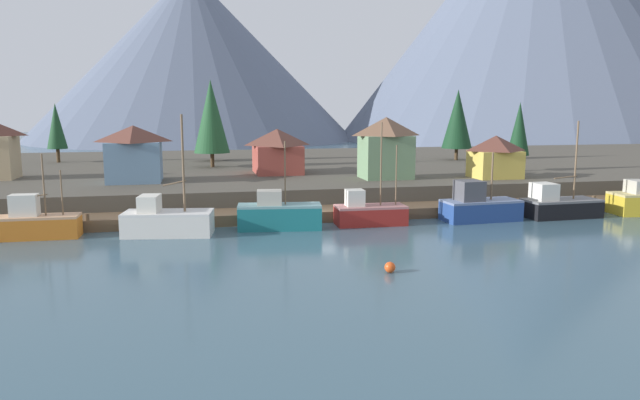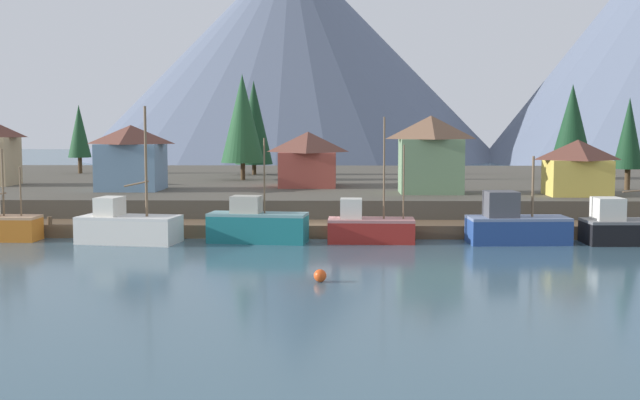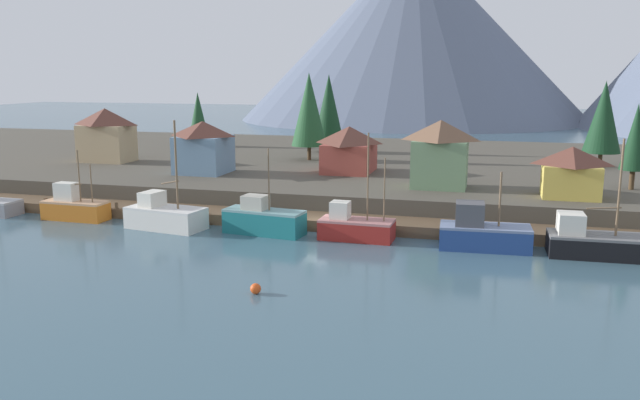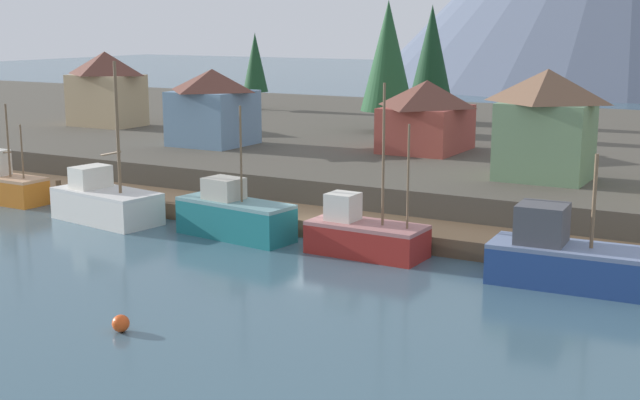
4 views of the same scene
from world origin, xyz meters
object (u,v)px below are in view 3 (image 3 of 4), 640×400
(house_yellow, at_px, (571,172))
(conifer_mid_right, at_px, (198,113))
(house_red, at_px, (349,149))
(fishing_boat_orange, at_px, (74,207))
(house_green, at_px, (440,153))
(conifer_near_right, at_px, (329,109))
(fishing_boat_red, at_px, (355,227))
(conifer_back_left, at_px, (636,137))
(fishing_boat_blue, at_px, (482,233))
(fishing_boat_black, at_px, (593,242))
(channel_buoy, at_px, (256,289))
(fishing_boat_teal, at_px, (263,220))
(house_blue, at_px, (203,147))
(house_tan, at_px, (106,135))
(conifer_mid_left, at_px, (309,109))
(conifer_near_left, at_px, (604,117))
(fishing_boat_white, at_px, (165,216))

(house_yellow, distance_m, conifer_mid_right, 60.48)
(house_red, height_order, house_yellow, house_red)
(fishing_boat_orange, bearing_deg, house_green, 22.22)
(conifer_near_right, distance_m, conifer_mid_right, 21.88)
(fishing_boat_orange, distance_m, house_green, 36.10)
(fishing_boat_red, xyz_separation_m, conifer_back_left, (24.34, 16.95, 6.63))
(fishing_boat_blue, height_order, conifer_near_right, conifer_near_right)
(fishing_boat_black, distance_m, conifer_mid_right, 67.64)
(conifer_mid_right, height_order, conifer_back_left, conifer_back_left)
(house_green, relative_size, channel_buoy, 9.71)
(fishing_boat_teal, xyz_separation_m, house_blue, (-13.14, 16.03, 4.29))
(house_tan, distance_m, conifer_mid_left, 26.54)
(house_tan, relative_size, conifer_near_right, 0.61)
(conifer_near_left, bearing_deg, fishing_boat_white, -140.55)
(fishing_boat_teal, distance_m, house_yellow, 28.67)
(fishing_boat_teal, xyz_separation_m, fishing_boat_blue, (18.60, -0.06, 0.05))
(channel_buoy, bearing_deg, fishing_boat_blue, 47.56)
(fishing_boat_black, distance_m, house_red, 32.23)
(conifer_back_left, bearing_deg, house_green, -168.06)
(house_blue, height_order, conifer_near_right, conifer_near_right)
(fishing_boat_teal, bearing_deg, fishing_boat_red, 8.97)
(conifer_mid_left, bearing_deg, house_blue, -121.46)
(house_tan, relative_size, conifer_near_left, 0.66)
(house_tan, bearing_deg, fishing_boat_orange, -64.58)
(fishing_boat_white, height_order, fishing_boat_red, fishing_boat_white)
(house_blue, bearing_deg, house_tan, 161.07)
(conifer_near_left, relative_size, conifer_near_right, 0.93)
(fishing_boat_red, bearing_deg, house_green, 67.54)
(fishing_boat_white, height_order, conifer_back_left, conifer_back_left)
(conifer_near_left, relative_size, conifer_back_left, 1.23)
(conifer_near_left, relative_size, channel_buoy, 14.96)
(house_yellow, relative_size, conifer_mid_right, 0.63)
(conifer_near_left, bearing_deg, conifer_mid_right, 171.90)
(house_blue, relative_size, conifer_mid_left, 0.52)
(house_tan, xyz_separation_m, conifer_mid_right, (3.47, 19.93, 1.65))
(fishing_boat_red, relative_size, conifer_near_right, 0.81)
(conifer_near_right, bearing_deg, conifer_back_left, -31.21)
(fishing_boat_white, distance_m, house_blue, 17.51)
(fishing_boat_red, xyz_separation_m, house_yellow, (18.00, 10.91, 3.87))
(conifer_near_right, bearing_deg, fishing_boat_red, -72.41)
(house_green, height_order, conifer_back_left, conifer_back_left)
(fishing_boat_blue, distance_m, conifer_back_left, 23.04)
(fishing_boat_blue, distance_m, channel_buoy, 20.24)
(house_red, distance_m, conifer_back_left, 29.94)
(house_tan, bearing_deg, house_blue, -18.93)
(fishing_boat_orange, xyz_separation_m, conifer_mid_right, (-6.59, 41.09, 6.48))
(fishing_boat_teal, xyz_separation_m, conifer_mid_right, (-26.03, 41.57, 6.42))
(fishing_boat_blue, relative_size, conifer_near_right, 0.65)
(fishing_boat_white, relative_size, house_red, 1.37)
(fishing_boat_blue, bearing_deg, conifer_mid_left, 124.31)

